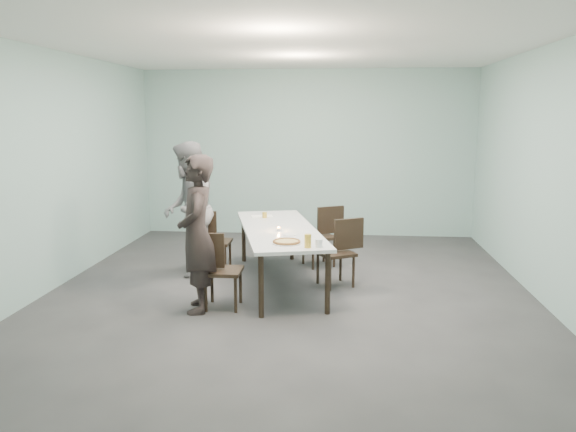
# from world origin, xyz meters

# --- Properties ---
(ground) EXTENTS (7.00, 7.00, 0.00)m
(ground) POSITION_xyz_m (0.00, 0.00, 0.00)
(ground) COLOR #333335
(ground) RESTS_ON ground
(room_shell) EXTENTS (6.02, 7.02, 3.01)m
(room_shell) POSITION_xyz_m (0.00, 0.00, 2.03)
(room_shell) COLOR #93B9B5
(room_shell) RESTS_ON ground
(table) EXTENTS (1.52, 2.74, 0.75)m
(table) POSITION_xyz_m (-0.17, 0.34, 0.69)
(table) COLOR white
(table) RESTS_ON ground
(chair_near_left) EXTENTS (0.61, 0.43, 0.87)m
(chair_near_left) POSITION_xyz_m (-0.78, -0.64, 0.50)
(chair_near_left) COLOR black
(chair_near_left) RESTS_ON ground
(chair_far_left) EXTENTS (0.61, 0.42, 0.87)m
(chair_far_left) POSITION_xyz_m (-1.20, 0.81, 0.50)
(chair_far_left) COLOR black
(chair_far_left) RESTS_ON ground
(chair_near_right) EXTENTS (0.64, 0.57, 0.87)m
(chair_near_right) POSITION_xyz_m (0.64, 0.36, 0.50)
(chair_near_right) COLOR black
(chair_near_right) RESTS_ON ground
(chair_far_right) EXTENTS (0.65, 0.57, 0.87)m
(chair_far_right) POSITION_xyz_m (0.38, 1.33, 0.50)
(chair_far_right) COLOR black
(chair_far_right) RESTS_ON ground
(diner_near) EXTENTS (0.54, 0.72, 1.76)m
(diner_near) POSITION_xyz_m (-0.96, -0.76, 0.88)
(diner_near) COLOR black
(diner_near) RESTS_ON ground
(diner_far) EXTENTS (0.85, 1.01, 1.84)m
(diner_far) POSITION_xyz_m (-1.46, 0.69, 0.92)
(diner_far) COLOR slate
(diner_far) RESTS_ON ground
(pizza) EXTENTS (0.34, 0.34, 0.04)m
(pizza) POSITION_xyz_m (0.02, -0.56, 0.77)
(pizza) COLOR white
(pizza) RESTS_ON table
(side_plate) EXTENTS (0.18, 0.18, 0.01)m
(side_plate) POSITION_xyz_m (0.01, -0.09, 0.76)
(side_plate) COLOR white
(side_plate) RESTS_ON table
(beer_glass) EXTENTS (0.08, 0.08, 0.15)m
(beer_glass) POSITION_xyz_m (0.27, -0.74, 0.82)
(beer_glass) COLOR gold
(beer_glass) RESTS_ON table
(water_tumbler) EXTENTS (0.08, 0.08, 0.09)m
(water_tumbler) POSITION_xyz_m (0.39, -0.71, 0.80)
(water_tumbler) COLOR silver
(water_tumbler) RESTS_ON table
(tealight) EXTENTS (0.06, 0.06, 0.05)m
(tealight) POSITION_xyz_m (-0.15, 0.13, 0.77)
(tealight) COLOR silver
(tealight) RESTS_ON table
(amber_tumbler) EXTENTS (0.07, 0.07, 0.08)m
(amber_tumbler) POSITION_xyz_m (-0.45, 1.03, 0.79)
(amber_tumbler) COLOR gold
(amber_tumbler) RESTS_ON table
(menu) EXTENTS (0.35, 0.29, 0.01)m
(menu) POSITION_xyz_m (-0.50, 1.13, 0.75)
(menu) COLOR silver
(menu) RESTS_ON table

